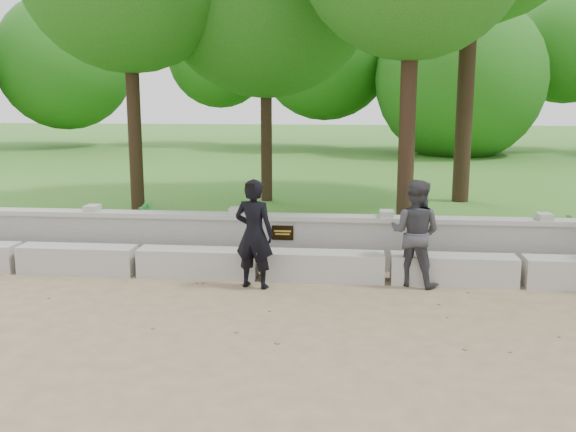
{
  "coord_description": "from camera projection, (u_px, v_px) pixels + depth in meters",
  "views": [
    {
      "loc": [
        1.44,
        -7.81,
        2.9
      ],
      "look_at": [
        0.48,
        1.57,
        1.08
      ],
      "focal_mm": 40.0,
      "sensor_mm": 36.0,
      "label": 1
    }
  ],
  "objects": [
    {
      "name": "lawn",
      "position": [
        311.0,
        175.0,
        21.97
      ],
      "size": [
        40.0,
        22.0,
        0.25
      ],
      "primitive_type": "cube",
      "color": "#366E21",
      "rests_on": "ground"
    },
    {
      "name": "parapet_wall",
      "position": [
        266.0,
        240.0,
        10.77
      ],
      "size": [
        12.5,
        0.35,
        0.9
      ],
      "color": "#ADABA4",
      "rests_on": "ground"
    },
    {
      "name": "ground",
      "position": [
        239.0,
        319.0,
        8.32
      ],
      "size": [
        80.0,
        80.0,
        0.0
      ],
      "primitive_type": "plane",
      "color": "#99815E",
      "rests_on": "ground"
    },
    {
      "name": "shrub_b",
      "position": [
        347.0,
        230.0,
        11.31
      ],
      "size": [
        0.28,
        0.32,
        0.52
      ],
      "primitive_type": "imported",
      "rotation": [
        0.0,
        0.0,
        1.75
      ],
      "color": "#2D8634",
      "rests_on": "lawn"
    },
    {
      "name": "shrub_a",
      "position": [
        79.0,
        224.0,
        11.8
      ],
      "size": [
        0.34,
        0.29,
        0.54
      ],
      "primitive_type": "imported",
      "rotation": [
        0.0,
        0.0,
        0.42
      ],
      "color": "#2D8634",
      "rests_on": "lawn"
    },
    {
      "name": "man_main",
      "position": [
        254.0,
        234.0,
        9.55
      ],
      "size": [
        0.68,
        0.62,
        1.65
      ],
      "color": "black",
      "rests_on": "ground"
    },
    {
      "name": "visitor_left",
      "position": [
        415.0,
        233.0,
        9.69
      ],
      "size": [
        0.96,
        0.87,
        1.62
      ],
      "color": "#38383C",
      "rests_on": "ground"
    },
    {
      "name": "shrub_d",
      "position": [
        146.0,
        218.0,
        12.13
      ],
      "size": [
        0.47,
        0.46,
        0.63
      ],
      "primitive_type": "imported",
      "rotation": [
        0.0,
        0.0,
        5.64
      ],
      "color": "#2D8634",
      "rests_on": "lawn"
    },
    {
      "name": "concrete_bench",
      "position": [
        260.0,
        264.0,
        10.13
      ],
      "size": [
        11.9,
        0.45,
        0.45
      ],
      "color": "#B9B6AE",
      "rests_on": "ground"
    }
  ]
}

